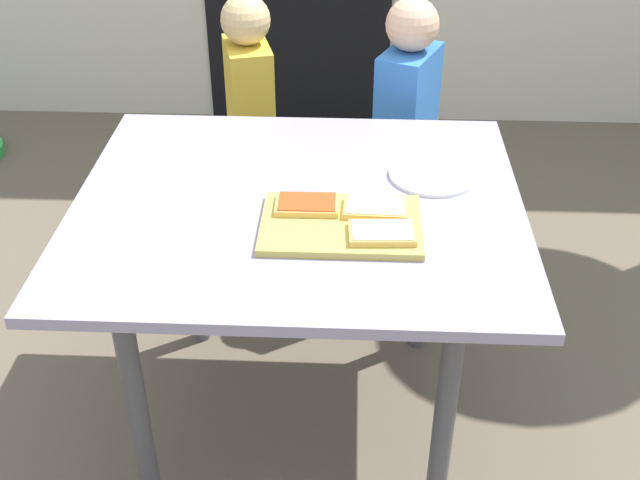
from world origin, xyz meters
The scene contains 9 objects.
ground_plane centered at (0.00, 0.00, 0.00)m, with size 16.00×16.00×0.00m, color brown.
dining_table centered at (0.00, 0.00, 0.67)m, with size 1.10×0.96×0.76m.
cutting_board centered at (0.11, -0.12, 0.77)m, with size 0.37×0.26×0.02m, color tan.
pizza_slice_near_right centered at (0.20, -0.17, 0.79)m, with size 0.15×0.10×0.02m.
pizza_slice_far_left centered at (0.03, -0.06, 0.79)m, with size 0.15×0.10×0.02m.
pizza_slice_far_right centered at (0.19, -0.07, 0.79)m, with size 0.15×0.10×0.02m.
plate_white_right centered at (0.34, 0.14, 0.77)m, with size 0.23×0.23×0.01m, color white.
child_left centered at (-0.22, 0.84, 0.58)m, with size 0.20×0.27×1.02m.
child_right centered at (0.30, 0.70, 0.60)m, with size 0.22×0.28×1.06m.
Camera 1 is at (0.13, -1.67, 1.76)m, focal length 44.60 mm.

